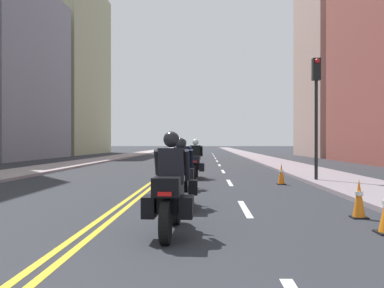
% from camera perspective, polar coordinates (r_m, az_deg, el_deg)
% --- Properties ---
extents(ground_plane, '(264.00, 264.00, 0.00)m').
position_cam_1_polar(ground_plane, '(49.37, -0.26, -1.53)').
color(ground_plane, '#2A2C31').
extents(sidewalk_left, '(2.73, 144.00, 0.12)m').
position_cam_1_polar(sidewalk_left, '(50.11, -8.19, -1.44)').
color(sidewalk_left, '#A29193').
rests_on(sidewalk_left, ground).
extents(sidewalk_right, '(2.73, 144.00, 0.12)m').
position_cam_1_polar(sidewalk_right, '(49.58, 7.76, -1.46)').
color(sidewalk_right, gray).
rests_on(sidewalk_right, ground).
extents(centreline_yellow_inner, '(0.12, 132.00, 0.01)m').
position_cam_1_polar(centreline_yellow_inner, '(49.37, -0.40, -1.53)').
color(centreline_yellow_inner, yellow).
rests_on(centreline_yellow_inner, ground).
extents(centreline_yellow_outer, '(0.12, 132.00, 0.01)m').
position_cam_1_polar(centreline_yellow_outer, '(49.36, -0.12, -1.53)').
color(centreline_yellow_outer, yellow).
rests_on(centreline_yellow_outer, ground).
extents(lane_dashes_white, '(0.14, 56.40, 0.01)m').
position_cam_1_polar(lane_dashes_white, '(30.35, 3.58, -2.59)').
color(lane_dashes_white, silver).
rests_on(lane_dashes_white, ground).
extents(building_left_1, '(7.17, 15.15, 15.73)m').
position_cam_1_polar(building_left_1, '(41.34, -24.30, 9.06)').
color(building_left_1, gray).
rests_on(building_left_1, ground).
extents(building_left_2, '(9.11, 17.61, 22.52)m').
position_cam_1_polar(building_left_2, '(58.16, -17.43, 9.86)').
color(building_left_2, tan).
rests_on(building_left_2, ground).
extents(building_right_2, '(9.35, 12.04, 29.52)m').
position_cam_1_polar(building_right_2, '(49.70, 20.63, 15.67)').
color(building_right_2, tan).
rests_on(building_right_2, ground).
extents(motorcycle_0, '(0.77, 2.13, 1.65)m').
position_cam_1_polar(motorcycle_0, '(6.69, -2.94, -6.79)').
color(motorcycle_0, black).
rests_on(motorcycle_0, ground).
extents(motorcycle_1, '(0.77, 2.15, 1.58)m').
position_cam_1_polar(motorcycle_1, '(9.56, -1.57, -4.80)').
color(motorcycle_1, black).
rests_on(motorcycle_1, ground).
extents(motorcycle_2, '(0.77, 2.14, 1.63)m').
position_cam_1_polar(motorcycle_2, '(13.35, -1.32, -3.31)').
color(motorcycle_2, black).
rests_on(motorcycle_2, ground).
extents(motorcycle_3, '(0.78, 2.11, 1.63)m').
position_cam_1_polar(motorcycle_3, '(17.11, 0.46, -2.53)').
color(motorcycle_3, black).
rests_on(motorcycle_3, ground).
extents(traffic_cone_0, '(0.30, 0.30, 0.74)m').
position_cam_1_polar(traffic_cone_0, '(15.01, 12.12, -4.04)').
color(traffic_cone_0, black).
rests_on(traffic_cone_0, ground).
extents(traffic_cone_1, '(0.30, 0.30, 0.76)m').
position_cam_1_polar(traffic_cone_1, '(8.80, 21.86, -6.97)').
color(traffic_cone_1, black).
rests_on(traffic_cone_1, ground).
extents(traffic_light_near, '(0.28, 0.38, 4.56)m').
position_cam_1_polar(traffic_light_near, '(16.03, 16.62, 6.27)').
color(traffic_light_near, black).
rests_on(traffic_light_near, ground).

